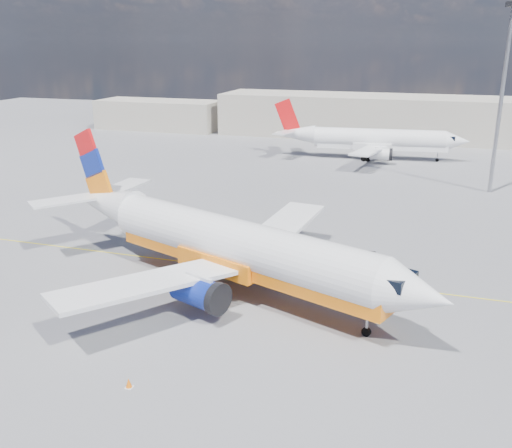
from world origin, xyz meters
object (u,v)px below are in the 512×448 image
(second_jet, at_px, (372,140))
(gse_tug, at_px, (372,267))
(main_jet, at_px, (228,244))
(traffic_cone, at_px, (129,383))

(second_jet, bearing_deg, gse_tug, -88.84)
(main_jet, relative_size, traffic_cone, 62.41)
(second_jet, bearing_deg, main_jet, -100.43)
(main_jet, relative_size, gse_tug, 11.71)
(gse_tug, bearing_deg, traffic_cone, -124.46)
(main_jet, distance_m, second_jet, 54.21)
(traffic_cone, bearing_deg, main_jet, 87.36)
(main_jet, height_order, traffic_cone, main_jet)
(second_jet, distance_m, traffic_cone, 68.36)
(traffic_cone, bearing_deg, second_jet, 85.64)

